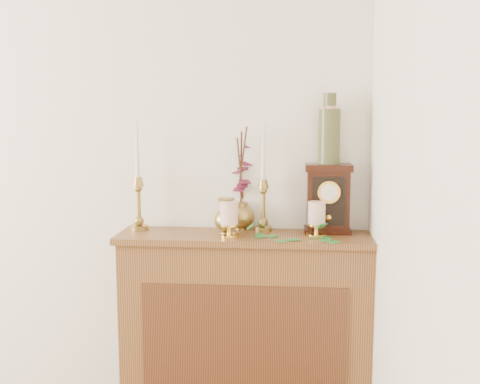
# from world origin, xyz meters

# --- Properties ---
(console_shelf) EXTENTS (1.24, 0.34, 0.93)m
(console_shelf) POSITION_xyz_m (1.40, 2.10, 0.44)
(console_shelf) COLOR brown
(console_shelf) RESTS_ON ground
(candlestick_left) EXTENTS (0.09, 0.09, 0.54)m
(candlestick_left) POSITION_xyz_m (0.86, 2.15, 1.11)
(candlestick_left) COLOR olive
(candlestick_left) RESTS_ON console_shelf
(candlestick_center) EXTENTS (0.09, 0.09, 0.53)m
(candlestick_center) POSITION_xyz_m (1.48, 2.18, 1.10)
(candlestick_center) COLOR olive
(candlestick_center) RESTS_ON console_shelf
(bud_vase) EXTENTS (0.11, 0.11, 0.18)m
(bud_vase) POSITION_xyz_m (1.31, 2.05, 1.02)
(bud_vase) COLOR olive
(bud_vase) RESTS_ON console_shelf
(ginger_jar) EXTENTS (0.21, 0.23, 0.52)m
(ginger_jar) POSITION_xyz_m (1.37, 2.25, 1.16)
(ginger_jar) COLOR olive
(ginger_jar) RESTS_ON console_shelf
(pillar_candle_left) EXTENTS (0.10, 0.10, 0.18)m
(pillar_candle_left) POSITION_xyz_m (1.33, 2.02, 1.03)
(pillar_candle_left) COLOR #E3BC4F
(pillar_candle_left) RESTS_ON console_shelf
(pillar_candle_right) EXTENTS (0.09, 0.09, 0.18)m
(pillar_candle_right) POSITION_xyz_m (1.74, 2.07, 1.02)
(pillar_candle_right) COLOR #E3BC4F
(pillar_candle_right) RESTS_ON console_shelf
(ivy_garland) EXTENTS (0.47, 0.21, 0.08)m
(ivy_garland) POSITION_xyz_m (1.60, 2.01, 0.95)
(ivy_garland) COLOR #2B712B
(ivy_garland) RESTS_ON console_shelf
(mantel_clock) EXTENTS (0.22, 0.16, 0.34)m
(mantel_clock) POSITION_xyz_m (1.79, 2.18, 1.09)
(mantel_clock) COLOR black
(mantel_clock) RESTS_ON console_shelf
(ceramic_vase) EXTENTS (0.10, 0.10, 0.34)m
(ceramic_vase) POSITION_xyz_m (1.79, 2.19, 1.42)
(ceramic_vase) COLOR #183122
(ceramic_vase) RESTS_ON mantel_clock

